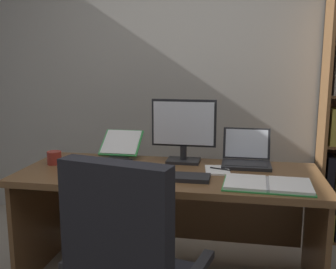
{
  "coord_description": "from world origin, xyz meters",
  "views": [
    {
      "loc": [
        0.48,
        -1.48,
        1.41
      ],
      "look_at": [
        0.06,
        0.79,
        0.98
      ],
      "focal_mm": 42.0,
      "sensor_mm": 36.0,
      "label": 1
    }
  ],
  "objects_px": {
    "desk": "(171,197)",
    "coffee_mug": "(54,158)",
    "reading_stand_with_book": "(121,145)",
    "monitor": "(184,131)",
    "keyboard": "(174,177)",
    "notepad": "(217,170)",
    "laptop": "(246,158)",
    "computer_mouse": "(124,173)",
    "pen": "(221,169)",
    "open_binder": "(268,184)"
  },
  "relations": [
    {
      "from": "notepad",
      "to": "desk",
      "type": "bearing_deg",
      "value": 177.55
    },
    {
      "from": "reading_stand_with_book",
      "to": "keyboard",
      "type": "bearing_deg",
      "value": -44.57
    },
    {
      "from": "monitor",
      "to": "keyboard",
      "type": "distance_m",
      "value": 0.44
    },
    {
      "from": "desk",
      "to": "computer_mouse",
      "type": "height_order",
      "value": "computer_mouse"
    },
    {
      "from": "monitor",
      "to": "notepad",
      "type": "distance_m",
      "value": 0.37
    },
    {
      "from": "computer_mouse",
      "to": "notepad",
      "type": "xyz_separation_m",
      "value": [
        0.54,
        0.21,
        -0.02
      ]
    },
    {
      "from": "computer_mouse",
      "to": "notepad",
      "type": "relative_size",
      "value": 0.5
    },
    {
      "from": "keyboard",
      "to": "pen",
      "type": "height_order",
      "value": "keyboard"
    },
    {
      "from": "reading_stand_with_book",
      "to": "coffee_mug",
      "type": "height_order",
      "value": "reading_stand_with_book"
    },
    {
      "from": "computer_mouse",
      "to": "open_binder",
      "type": "height_order",
      "value": "computer_mouse"
    },
    {
      "from": "computer_mouse",
      "to": "notepad",
      "type": "distance_m",
      "value": 0.58
    },
    {
      "from": "reading_stand_with_book",
      "to": "monitor",
      "type": "bearing_deg",
      "value": -8.01
    },
    {
      "from": "computer_mouse",
      "to": "keyboard",
      "type": "bearing_deg",
      "value": 0.0
    },
    {
      "from": "notepad",
      "to": "coffee_mug",
      "type": "xyz_separation_m",
      "value": [
        -1.08,
        -0.03,
        0.04
      ]
    },
    {
      "from": "notepad",
      "to": "coffee_mug",
      "type": "relative_size",
      "value": 2.21
    },
    {
      "from": "computer_mouse",
      "to": "open_binder",
      "type": "relative_size",
      "value": 0.21
    },
    {
      "from": "laptop",
      "to": "reading_stand_with_book",
      "type": "relative_size",
      "value": 1.12
    },
    {
      "from": "computer_mouse",
      "to": "desk",
      "type": "bearing_deg",
      "value": 42.68
    },
    {
      "from": "open_binder",
      "to": "notepad",
      "type": "distance_m",
      "value": 0.39
    },
    {
      "from": "monitor",
      "to": "laptop",
      "type": "height_order",
      "value": "monitor"
    },
    {
      "from": "laptop",
      "to": "keyboard",
      "type": "bearing_deg",
      "value": -136.7
    },
    {
      "from": "reading_stand_with_book",
      "to": "computer_mouse",
      "type": "bearing_deg",
      "value": -70.29
    },
    {
      "from": "notepad",
      "to": "pen",
      "type": "relative_size",
      "value": 1.5
    },
    {
      "from": "desk",
      "to": "notepad",
      "type": "bearing_deg",
      "value": -2.45
    },
    {
      "from": "desk",
      "to": "reading_stand_with_book",
      "type": "distance_m",
      "value": 0.55
    },
    {
      "from": "keyboard",
      "to": "notepad",
      "type": "distance_m",
      "value": 0.32
    },
    {
      "from": "laptop",
      "to": "reading_stand_with_book",
      "type": "height_order",
      "value": "laptop"
    },
    {
      "from": "coffee_mug",
      "to": "pen",
      "type": "bearing_deg",
      "value": 1.42
    },
    {
      "from": "keyboard",
      "to": "reading_stand_with_book",
      "type": "bearing_deg",
      "value": 135.43
    },
    {
      "from": "desk",
      "to": "monitor",
      "type": "height_order",
      "value": "monitor"
    },
    {
      "from": "keyboard",
      "to": "open_binder",
      "type": "height_order",
      "value": "same"
    },
    {
      "from": "computer_mouse",
      "to": "reading_stand_with_book",
      "type": "bearing_deg",
      "value": 109.71
    },
    {
      "from": "computer_mouse",
      "to": "notepad",
      "type": "height_order",
      "value": "computer_mouse"
    },
    {
      "from": "desk",
      "to": "laptop",
      "type": "distance_m",
      "value": 0.56
    },
    {
      "from": "reading_stand_with_book",
      "to": "coffee_mug",
      "type": "distance_m",
      "value": 0.47
    },
    {
      "from": "open_binder",
      "to": "notepad",
      "type": "relative_size",
      "value": 2.34
    },
    {
      "from": "desk",
      "to": "open_binder",
      "type": "relative_size",
      "value": 3.79
    },
    {
      "from": "desk",
      "to": "coffee_mug",
      "type": "distance_m",
      "value": 0.82
    },
    {
      "from": "reading_stand_with_book",
      "to": "notepad",
      "type": "bearing_deg",
      "value": -19.18
    },
    {
      "from": "keyboard",
      "to": "monitor",
      "type": "bearing_deg",
      "value": 90.0
    },
    {
      "from": "reading_stand_with_book",
      "to": "open_binder",
      "type": "xyz_separation_m",
      "value": [
        0.99,
        -0.51,
        -0.07
      ]
    },
    {
      "from": "keyboard",
      "to": "reading_stand_with_book",
      "type": "relative_size",
      "value": 1.5
    },
    {
      "from": "computer_mouse",
      "to": "coffee_mug",
      "type": "relative_size",
      "value": 1.1
    },
    {
      "from": "desk",
      "to": "coffee_mug",
      "type": "height_order",
      "value": "coffee_mug"
    },
    {
      "from": "computer_mouse",
      "to": "pen",
      "type": "relative_size",
      "value": 0.74
    },
    {
      "from": "keyboard",
      "to": "notepad",
      "type": "xyz_separation_m",
      "value": [
        0.24,
        0.21,
        -0.01
      ]
    },
    {
      "from": "reading_stand_with_book",
      "to": "notepad",
      "type": "relative_size",
      "value": 1.33
    },
    {
      "from": "notepad",
      "to": "computer_mouse",
      "type": "bearing_deg",
      "value": -158.64
    },
    {
      "from": "notepad",
      "to": "laptop",
      "type": "bearing_deg",
      "value": 45.82
    },
    {
      "from": "keyboard",
      "to": "reading_stand_with_book",
      "type": "xyz_separation_m",
      "value": [
        -0.46,
        0.46,
        0.07
      ]
    }
  ]
}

